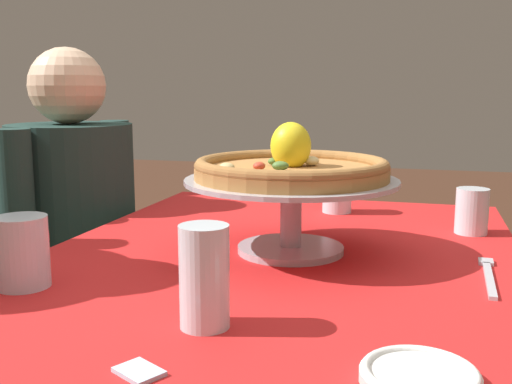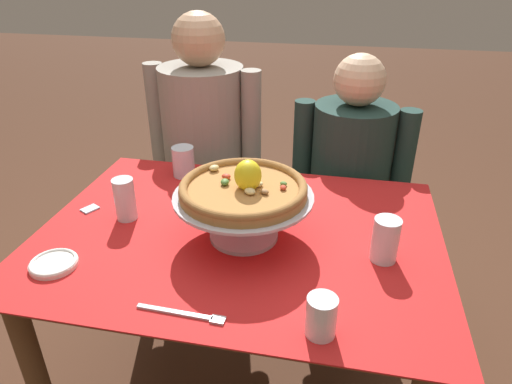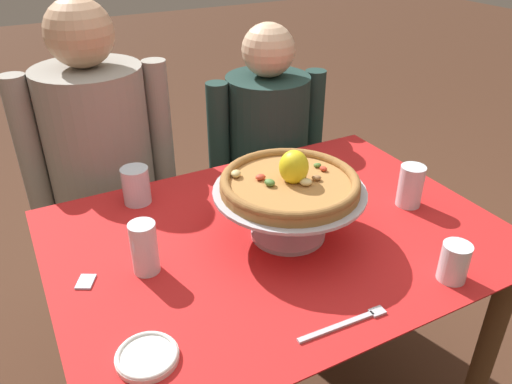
{
  "view_description": "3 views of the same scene",
  "coord_description": "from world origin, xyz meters",
  "views": [
    {
      "loc": [
        -1.02,
        -0.24,
        1.02
      ],
      "look_at": [
        0.05,
        0.06,
        0.83
      ],
      "focal_mm": 41.93,
      "sensor_mm": 36.0,
      "label": 1
    },
    {
      "loc": [
        0.27,
        -1.07,
        1.46
      ],
      "look_at": [
        0.04,
        0.05,
        0.84
      ],
      "focal_mm": 32.02,
      "sensor_mm": 36.0,
      "label": 2
    },
    {
      "loc": [
        -0.56,
        -0.94,
        1.49
      ],
      "look_at": [
        -0.04,
        0.06,
        0.84
      ],
      "focal_mm": 35.34,
      "sensor_mm": 36.0,
      "label": 3
    }
  ],
  "objects": [
    {
      "name": "dining_table",
      "position": [
        0.0,
        0.0,
        0.62
      ],
      "size": [
        1.15,
        0.85,
        0.73
      ],
      "color": "brown",
      "rests_on": "ground"
    },
    {
      "name": "pizza_stand",
      "position": [
        0.02,
        -0.02,
        0.83
      ],
      "size": [
        0.38,
        0.38,
        0.14
      ],
      "color": "#B7B7C1",
      "rests_on": "dining_table"
    },
    {
      "name": "pizza",
      "position": [
        0.02,
        -0.02,
        0.89
      ],
      "size": [
        0.35,
        0.35,
        0.1
      ],
      "color": "#AD753D",
      "rests_on": "pizza_stand"
    },
    {
      "name": "water_glass_side_right",
      "position": [
        0.4,
        -0.05,
        0.78
      ],
      "size": [
        0.07,
        0.07,
        0.12
      ],
      "color": "silver",
      "rests_on": "dining_table"
    },
    {
      "name": "water_glass_back_left",
      "position": [
        -0.28,
        0.33,
        0.78
      ],
      "size": [
        0.08,
        0.08,
        0.11
      ],
      "color": "silver",
      "rests_on": "dining_table"
    },
    {
      "name": "water_glass_front_right",
      "position": [
        0.26,
        -0.34,
        0.77
      ],
      "size": [
        0.07,
        0.07,
        0.09
      ],
      "color": "white",
      "rests_on": "dining_table"
    },
    {
      "name": "water_glass_side_left",
      "position": [
        -0.35,
        0.01,
        0.79
      ],
      "size": [
        0.06,
        0.06,
        0.13
      ],
      "color": "silver",
      "rests_on": "dining_table"
    },
    {
      "name": "side_plate",
      "position": [
        -0.43,
        -0.25,
        0.74
      ],
      "size": [
        0.12,
        0.12,
        0.02
      ],
      "color": "white",
      "rests_on": "dining_table"
    },
    {
      "name": "dinner_fork",
      "position": [
        -0.04,
        -0.35,
        0.73
      ],
      "size": [
        0.21,
        0.03,
        0.01
      ],
      "color": "#B7B7C1",
      "rests_on": "dining_table"
    },
    {
      "name": "sugar_packet",
      "position": [
        -0.49,
        0.03,
        0.73
      ],
      "size": [
        0.06,
        0.06,
        0.0
      ],
      "primitive_type": "cube",
      "rotation": [
        0.0,
        0.0,
        1.07
      ],
      "color": "silver",
      "rests_on": "dining_table"
    },
    {
      "name": "diner_left",
      "position": [
        -0.31,
        0.67,
        0.61
      ],
      "size": [
        0.5,
        0.38,
        1.25
      ],
      "color": "gray",
      "rests_on": "ground"
    },
    {
      "name": "diner_right",
      "position": [
        0.31,
        0.62,
        0.53
      ],
      "size": [
        0.47,
        0.35,
        1.13
      ],
      "color": "gray",
      "rests_on": "ground"
    }
  ]
}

